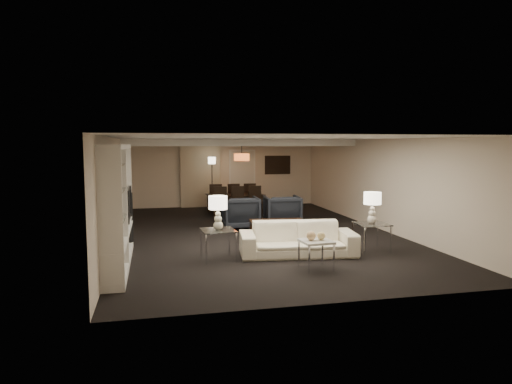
{
  "coord_description": "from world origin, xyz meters",
  "views": [
    {
      "loc": [
        -2.65,
        -11.65,
        2.36
      ],
      "look_at": [
        0.0,
        0.0,
        1.1
      ],
      "focal_mm": 32.0,
      "sensor_mm": 36.0,
      "label": 1
    }
  ],
  "objects_px": {
    "coffee_table": "(278,230)",
    "armchair_left": "(241,213)",
    "floor_speaker": "(129,220)",
    "chair_nm": "(239,202)",
    "table_lamp_left": "(218,213)",
    "chair_nl": "(221,202)",
    "sofa": "(298,239)",
    "marble_table": "(316,255)",
    "chair_fr": "(249,197)",
    "side_table_left": "(218,245)",
    "chair_nr": "(257,201)",
    "floor_lamp": "(212,183)",
    "vase_blue": "(114,214)",
    "chair_fl": "(215,198)",
    "chair_fm": "(232,197)",
    "armchair_right": "(282,211)",
    "pendant_light": "(242,157)",
    "television": "(123,204)",
    "dining_table": "(235,204)",
    "vase_amber": "(115,184)",
    "table_lamp_right": "(372,208)",
    "side_table_right": "(371,237)"
  },
  "relations": [
    {
      "from": "coffee_table",
      "to": "armchair_left",
      "type": "height_order",
      "value": "armchair_left"
    },
    {
      "from": "coffee_table",
      "to": "floor_speaker",
      "type": "distance_m",
      "value": 3.55
    },
    {
      "from": "coffee_table",
      "to": "chair_nm",
      "type": "bearing_deg",
      "value": 93.64
    },
    {
      "from": "table_lamp_left",
      "to": "chair_nl",
      "type": "height_order",
      "value": "table_lamp_left"
    },
    {
      "from": "sofa",
      "to": "marble_table",
      "type": "height_order",
      "value": "sofa"
    },
    {
      "from": "coffee_table",
      "to": "chair_fr",
      "type": "relative_size",
      "value": 1.37
    },
    {
      "from": "side_table_left",
      "to": "chair_nr",
      "type": "relative_size",
      "value": 0.68
    },
    {
      "from": "chair_nl",
      "to": "floor_lamp",
      "type": "relative_size",
      "value": 0.52
    },
    {
      "from": "vase_blue",
      "to": "chair_fl",
      "type": "relative_size",
      "value": 0.19
    },
    {
      "from": "chair_fm",
      "to": "armchair_right",
      "type": "bearing_deg",
      "value": 96.98
    },
    {
      "from": "vase_blue",
      "to": "marble_table",
      "type": "bearing_deg",
      "value": -2.67
    },
    {
      "from": "pendant_light",
      "to": "armchair_left",
      "type": "distance_m",
      "value": 3.2
    },
    {
      "from": "pendant_light",
      "to": "coffee_table",
      "type": "relative_size",
      "value": 0.39
    },
    {
      "from": "armchair_right",
      "to": "chair_nr",
      "type": "xyz_separation_m",
      "value": [
        -0.25,
        2.16,
        0.04
      ]
    },
    {
      "from": "floor_speaker",
      "to": "floor_lamp",
      "type": "distance_m",
      "value": 6.36
    },
    {
      "from": "coffee_table",
      "to": "armchair_right",
      "type": "distance_m",
      "value": 1.82
    },
    {
      "from": "chair_nl",
      "to": "chair_nr",
      "type": "bearing_deg",
      "value": 6.31
    },
    {
      "from": "marble_table",
      "to": "chair_nl",
      "type": "relative_size",
      "value": 0.57
    },
    {
      "from": "marble_table",
      "to": "chair_fl",
      "type": "bearing_deg",
      "value": 96.14
    },
    {
      "from": "armchair_left",
      "to": "chair_fr",
      "type": "bearing_deg",
      "value": -103.58
    },
    {
      "from": "television",
      "to": "dining_table",
      "type": "relative_size",
      "value": 0.63
    },
    {
      "from": "chair_fr",
      "to": "chair_nl",
      "type": "bearing_deg",
      "value": 46.82
    },
    {
      "from": "chair_nm",
      "to": "television",
      "type": "bearing_deg",
      "value": -124.31
    },
    {
      "from": "sofa",
      "to": "vase_amber",
      "type": "xyz_separation_m",
      "value": [
        -3.63,
        -0.66,
        1.3
      ]
    },
    {
      "from": "table_lamp_right",
      "to": "dining_table",
      "type": "relative_size",
      "value": 0.37
    },
    {
      "from": "side_table_left",
      "to": "chair_fr",
      "type": "bearing_deg",
      "value": 73.1
    },
    {
      "from": "pendant_light",
      "to": "chair_fl",
      "type": "distance_m",
      "value": 1.78
    },
    {
      "from": "television",
      "to": "vase_amber",
      "type": "xyz_separation_m",
      "value": [
        -0.03,
        -1.55,
        0.56
      ]
    },
    {
      "from": "armchair_right",
      "to": "table_lamp_right",
      "type": "height_order",
      "value": "table_lamp_right"
    },
    {
      "from": "floor_speaker",
      "to": "chair_nr",
      "type": "height_order",
      "value": "floor_speaker"
    },
    {
      "from": "armchair_left",
      "to": "vase_blue",
      "type": "bearing_deg",
      "value": 56.18
    },
    {
      "from": "armchair_right",
      "to": "chair_fr",
      "type": "height_order",
      "value": "chair_fr"
    },
    {
      "from": "table_lamp_right",
      "to": "chair_nl",
      "type": "bearing_deg",
      "value": 114.99
    },
    {
      "from": "vase_blue",
      "to": "table_lamp_right",
      "type": "bearing_deg",
      "value": 9.89
    },
    {
      "from": "armchair_left",
      "to": "chair_fm",
      "type": "bearing_deg",
      "value": -94.01
    },
    {
      "from": "television",
      "to": "dining_table",
      "type": "xyz_separation_m",
      "value": [
        3.36,
        5.22,
        -0.76
      ]
    },
    {
      "from": "floor_lamp",
      "to": "marble_table",
      "type": "bearing_deg",
      "value": -84.09
    },
    {
      "from": "coffee_table",
      "to": "table_lamp_left",
      "type": "xyz_separation_m",
      "value": [
        -1.7,
        -1.6,
        0.73
      ]
    },
    {
      "from": "floor_lamp",
      "to": "table_lamp_left",
      "type": "bearing_deg",
      "value": -96.38
    },
    {
      "from": "chair_fm",
      "to": "chair_fr",
      "type": "bearing_deg",
      "value": 173.25
    },
    {
      "from": "chair_fl",
      "to": "floor_speaker",
      "type": "bearing_deg",
      "value": 65.12
    },
    {
      "from": "armchair_right",
      "to": "side_table_right",
      "type": "relative_size",
      "value": 1.49
    },
    {
      "from": "armchair_left",
      "to": "vase_blue",
      "type": "distance_m",
      "value": 5.25
    },
    {
      "from": "armchair_right",
      "to": "television",
      "type": "xyz_separation_m",
      "value": [
        -4.2,
        -2.41,
        0.64
      ]
    },
    {
      "from": "table_lamp_left",
      "to": "vase_blue",
      "type": "relative_size",
      "value": 3.77
    },
    {
      "from": "armchair_right",
      "to": "floor_speaker",
      "type": "xyz_separation_m",
      "value": [
        -4.12,
        -1.71,
        0.18
      ]
    },
    {
      "from": "vase_amber",
      "to": "chair_nm",
      "type": "height_order",
      "value": "vase_amber"
    },
    {
      "from": "table_lamp_right",
      "to": "chair_fm",
      "type": "distance_m",
      "value": 7.05
    },
    {
      "from": "table_lamp_left",
      "to": "floor_lamp",
      "type": "distance_m",
      "value": 7.41
    },
    {
      "from": "pendant_light",
      "to": "chair_nm",
      "type": "relative_size",
      "value": 0.53
    }
  ]
}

